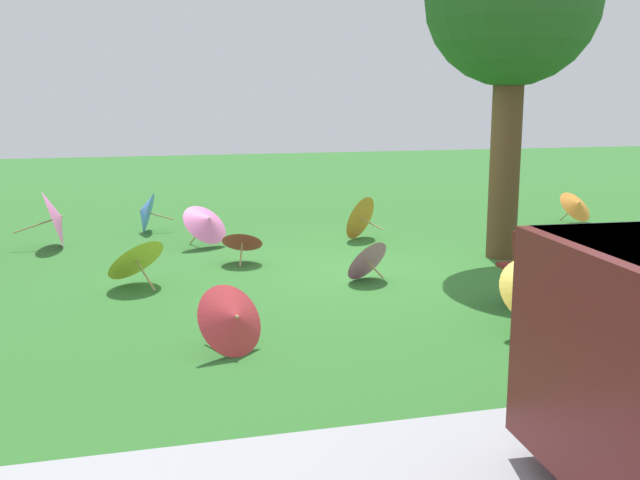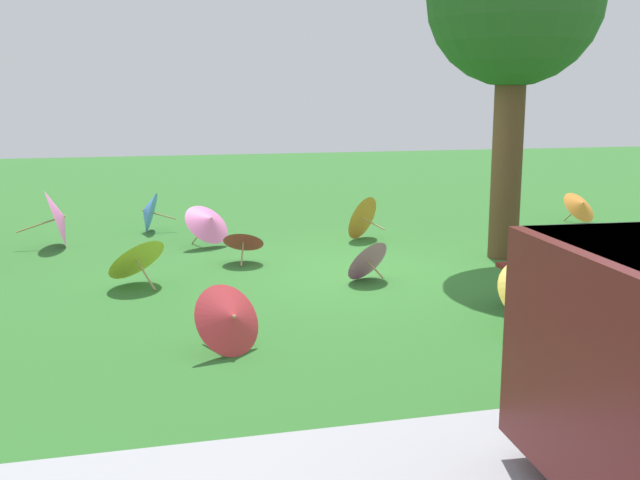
% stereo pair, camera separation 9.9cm
% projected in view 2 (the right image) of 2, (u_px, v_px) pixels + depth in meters
% --- Properties ---
extents(ground, '(40.00, 40.00, 0.00)m').
position_uv_depth(ground, '(374.00, 270.00, 10.12)').
color(ground, '#2D6B28').
extents(park_bench, '(1.62, 0.55, 0.90)m').
position_uv_depth(park_bench, '(574.00, 265.00, 8.33)').
color(park_bench, maroon).
rests_on(park_bench, ground).
extents(shade_tree, '(2.42, 2.42, 4.85)m').
position_uv_depth(shade_tree, '(514.00, 3.00, 10.23)').
color(shade_tree, brown).
rests_on(shade_tree, ground).
extents(parasol_orange_0, '(0.81, 0.75, 0.63)m').
position_uv_depth(parasol_orange_0, '(581.00, 205.00, 13.69)').
color(parasol_orange_0, tan).
rests_on(parasol_orange_0, ground).
extents(parasol_pink_0, '(0.97, 0.94, 0.73)m').
position_uv_depth(parasol_pink_0, '(209.00, 221.00, 11.54)').
color(parasol_pink_0, tan).
rests_on(parasol_pink_0, ground).
extents(parasol_yellow_0, '(0.98, 0.96, 0.70)m').
position_uv_depth(parasol_yellow_0, '(134.00, 256.00, 9.21)').
color(parasol_yellow_0, tan).
rests_on(parasol_yellow_0, ground).
extents(parasol_pink_1, '(0.90, 0.96, 0.92)m').
position_uv_depth(parasol_pink_1, '(60.00, 218.00, 11.57)').
color(parasol_pink_1, tan).
rests_on(parasol_pink_1, ground).
extents(parasol_red_0, '(0.82, 0.74, 0.66)m').
position_uv_depth(parasol_red_0, '(231.00, 318.00, 6.83)').
color(parasol_red_0, tan).
rests_on(parasol_red_0, ground).
extents(parasol_orange_1, '(0.83, 0.79, 0.76)m').
position_uv_depth(parasol_orange_1, '(358.00, 216.00, 12.23)').
color(parasol_orange_1, tan).
rests_on(parasol_orange_1, ground).
extents(parasol_red_2, '(0.70, 0.68, 0.56)m').
position_uv_depth(parasol_red_2, '(244.00, 239.00, 10.49)').
color(parasol_red_2, tan).
rests_on(parasol_red_2, ground).
extents(parasol_pink_2, '(0.74, 0.67, 0.58)m').
position_uv_depth(parasol_pink_2, '(365.00, 259.00, 9.49)').
color(parasol_pink_2, tan).
rests_on(parasol_pink_2, ground).
extents(parasol_blue_0, '(0.72, 0.74, 0.71)m').
position_uv_depth(parasol_blue_0, '(147.00, 211.00, 12.87)').
color(parasol_blue_0, tan).
rests_on(parasol_blue_0, ground).
extents(parasol_yellow_2, '(0.93, 0.84, 0.84)m').
position_uv_depth(parasol_yellow_2, '(544.00, 289.00, 7.27)').
color(parasol_yellow_2, tan).
rests_on(parasol_yellow_2, ground).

